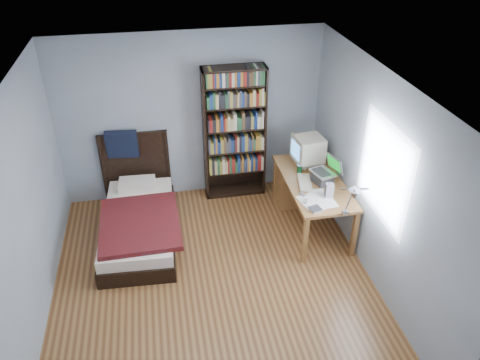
{
  "coord_description": "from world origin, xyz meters",
  "views": [
    {
      "loc": [
        -0.47,
        -4.13,
        4.06
      ],
      "look_at": [
        0.42,
        0.54,
        1.09
      ],
      "focal_mm": 35.0,
      "sensor_mm": 36.0,
      "label": 1
    }
  ],
  "objects_px": {
    "bookshelf": "(234,134)",
    "bed": "(139,218)",
    "keyboard": "(305,182)",
    "soda_can": "(300,169)",
    "laptop": "(324,175)",
    "desk": "(303,183)",
    "crt_monitor": "(308,149)",
    "speaker": "(329,191)",
    "desk_lamp": "(353,196)"
  },
  "relations": [
    {
      "from": "keyboard",
      "to": "soda_can",
      "type": "bearing_deg",
      "value": 100.02
    },
    {
      "from": "laptop",
      "to": "desk_lamp",
      "type": "relative_size",
      "value": 0.58
    },
    {
      "from": "bed",
      "to": "speaker",
      "type": "bearing_deg",
      "value": -14.91
    },
    {
      "from": "desk_lamp",
      "to": "keyboard",
      "type": "height_order",
      "value": "desk_lamp"
    },
    {
      "from": "crt_monitor",
      "to": "soda_can",
      "type": "distance_m",
      "value": 0.32
    },
    {
      "from": "speaker",
      "to": "bed",
      "type": "relative_size",
      "value": 0.09
    },
    {
      "from": "bookshelf",
      "to": "soda_can",
      "type": "bearing_deg",
      "value": -46.99
    },
    {
      "from": "laptop",
      "to": "bookshelf",
      "type": "xyz_separation_m",
      "value": [
        -1.01,
        1.09,
        0.17
      ]
    },
    {
      "from": "bookshelf",
      "to": "laptop",
      "type": "bearing_deg",
      "value": -47.43
    },
    {
      "from": "desk_lamp",
      "to": "keyboard",
      "type": "distance_m",
      "value": 1.27
    },
    {
      "from": "crt_monitor",
      "to": "desk_lamp",
      "type": "relative_size",
      "value": 0.66
    },
    {
      "from": "keyboard",
      "to": "speaker",
      "type": "relative_size",
      "value": 2.21
    },
    {
      "from": "speaker",
      "to": "bookshelf",
      "type": "relative_size",
      "value": 0.09
    },
    {
      "from": "crt_monitor",
      "to": "desk",
      "type": "bearing_deg",
      "value": 160.9
    },
    {
      "from": "desk_lamp",
      "to": "bookshelf",
      "type": "xyz_separation_m",
      "value": [
        -0.9,
        2.22,
        -0.25
      ]
    },
    {
      "from": "desk_lamp",
      "to": "bookshelf",
      "type": "height_order",
      "value": "bookshelf"
    },
    {
      "from": "desk_lamp",
      "to": "speaker",
      "type": "bearing_deg",
      "value": 85.55
    },
    {
      "from": "crt_monitor",
      "to": "soda_can",
      "type": "height_order",
      "value": "crt_monitor"
    },
    {
      "from": "crt_monitor",
      "to": "laptop",
      "type": "xyz_separation_m",
      "value": [
        0.08,
        -0.48,
        -0.14
      ]
    },
    {
      "from": "laptop",
      "to": "desk",
      "type": "bearing_deg",
      "value": 102.29
    },
    {
      "from": "desk",
      "to": "laptop",
      "type": "relative_size",
      "value": 4.05
    },
    {
      "from": "desk",
      "to": "keyboard",
      "type": "xyz_separation_m",
      "value": [
        -0.14,
        -0.47,
        0.33
      ]
    },
    {
      "from": "bed",
      "to": "keyboard",
      "type": "bearing_deg",
      "value": -7.03
    },
    {
      "from": "crt_monitor",
      "to": "soda_can",
      "type": "xyz_separation_m",
      "value": [
        -0.17,
        -0.2,
        -0.19
      ]
    },
    {
      "from": "keyboard",
      "to": "soda_can",
      "type": "relative_size",
      "value": 3.36
    },
    {
      "from": "keyboard",
      "to": "bookshelf",
      "type": "relative_size",
      "value": 0.21
    },
    {
      "from": "desk",
      "to": "crt_monitor",
      "type": "xyz_separation_m",
      "value": [
        0.03,
        -0.01,
        0.56
      ]
    },
    {
      "from": "speaker",
      "to": "bookshelf",
      "type": "bearing_deg",
      "value": 133.74
    },
    {
      "from": "speaker",
      "to": "bed",
      "type": "distance_m",
      "value": 2.58
    },
    {
      "from": "bookshelf",
      "to": "bed",
      "type": "relative_size",
      "value": 0.99
    },
    {
      "from": "speaker",
      "to": "keyboard",
      "type": "bearing_deg",
      "value": 128.61
    },
    {
      "from": "laptop",
      "to": "speaker",
      "type": "height_order",
      "value": "laptop"
    },
    {
      "from": "soda_can",
      "to": "bookshelf",
      "type": "distance_m",
      "value": 1.13
    },
    {
      "from": "desk_lamp",
      "to": "speaker",
      "type": "distance_m",
      "value": 0.9
    },
    {
      "from": "laptop",
      "to": "desk_lamp",
      "type": "distance_m",
      "value": 1.21
    },
    {
      "from": "soda_can",
      "to": "keyboard",
      "type": "bearing_deg",
      "value": -90.86
    },
    {
      "from": "desk",
      "to": "bookshelf",
      "type": "height_order",
      "value": "bookshelf"
    },
    {
      "from": "speaker",
      "to": "bookshelf",
      "type": "distance_m",
      "value": 1.74
    },
    {
      "from": "bookshelf",
      "to": "bed",
      "type": "xyz_separation_m",
      "value": [
        -1.47,
        -0.8,
        -0.75
      ]
    },
    {
      "from": "keyboard",
      "to": "speaker",
      "type": "distance_m",
      "value": 0.43
    },
    {
      "from": "laptop",
      "to": "soda_can",
      "type": "bearing_deg",
      "value": 131.25
    },
    {
      "from": "laptop",
      "to": "bed",
      "type": "relative_size",
      "value": 0.19
    },
    {
      "from": "desk",
      "to": "crt_monitor",
      "type": "height_order",
      "value": "crt_monitor"
    },
    {
      "from": "speaker",
      "to": "bed",
      "type": "height_order",
      "value": "bed"
    },
    {
      "from": "keyboard",
      "to": "desk_lamp",
      "type": "bearing_deg",
      "value": -72.13
    },
    {
      "from": "bookshelf",
      "to": "speaker",
      "type": "bearing_deg",
      "value": -56.44
    },
    {
      "from": "keyboard",
      "to": "bookshelf",
      "type": "bearing_deg",
      "value": 136.1
    },
    {
      "from": "crt_monitor",
      "to": "speaker",
      "type": "xyz_separation_m",
      "value": [
        0.03,
        -0.83,
        -0.15
      ]
    },
    {
      "from": "soda_can",
      "to": "bookshelf",
      "type": "bearing_deg",
      "value": 133.01
    },
    {
      "from": "soda_can",
      "to": "laptop",
      "type": "bearing_deg",
      "value": -48.75
    }
  ]
}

